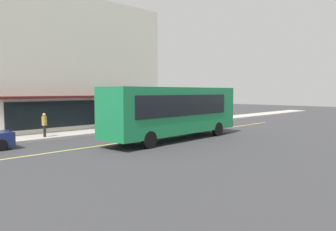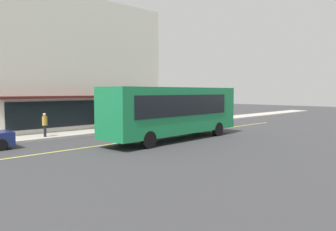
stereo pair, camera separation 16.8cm
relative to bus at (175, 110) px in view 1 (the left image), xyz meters
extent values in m
plane|color=#38383A|center=(-2.41, 1.51, -1.99)|extent=(120.00, 120.00, 0.00)
cube|color=#B2ADA3|center=(-2.41, 7.15, -1.91)|extent=(80.00, 2.69, 0.15)
cube|color=#D8D14C|center=(-2.41, 1.51, -1.98)|extent=(36.00, 0.16, 0.01)
cube|color=silver|center=(-2.41, 12.75, 3.47)|extent=(18.14, 8.51, 10.90)
cube|color=#4C1919|center=(-2.41, 8.24, 0.81)|extent=(12.70, 0.70, 0.20)
cube|color=black|center=(-2.41, 8.46, -0.49)|extent=(10.88, 0.08, 2.00)
cube|color=#197F47|center=(-0.04, 0.00, 0.01)|extent=(11.10, 2.96, 3.00)
cube|color=black|center=(5.41, 0.23, 0.37)|extent=(0.21, 2.10, 1.80)
cube|color=black|center=(-0.39, 1.25, 0.37)|extent=(8.79, 0.43, 1.32)
cube|color=black|center=(-0.28, -1.28, 0.37)|extent=(8.79, 0.43, 1.32)
cube|color=#0CF259|center=(5.48, 0.23, 1.26)|extent=(0.16, 1.90, 0.36)
cube|color=#2D2D33|center=(5.51, 0.23, -1.24)|extent=(0.26, 2.40, 0.40)
cylinder|color=black|center=(3.43, 1.28, -1.49)|extent=(1.01, 0.34, 1.00)
cylinder|color=black|center=(3.53, -0.98, -1.49)|extent=(1.01, 0.34, 1.00)
cylinder|color=black|center=(-3.60, 0.98, -1.49)|extent=(1.01, 0.34, 1.00)
cylinder|color=black|center=(-3.51, -1.28, -1.49)|extent=(1.01, 0.34, 1.00)
cylinder|color=#2D2D33|center=(6.13, 6.30, -0.24)|extent=(0.12, 0.12, 3.20)
cube|color=black|center=(6.13, 6.50, 0.91)|extent=(0.30, 0.30, 0.90)
sphere|color=red|center=(6.13, 6.67, 1.18)|extent=(0.18, 0.18, 0.18)
sphere|color=orange|center=(6.13, 6.67, 0.91)|extent=(0.18, 0.18, 0.18)
sphere|color=green|center=(6.13, 6.67, 0.64)|extent=(0.18, 0.18, 0.18)
cube|color=#14666B|center=(4.59, 4.79, -1.39)|extent=(4.36, 1.94, 0.75)
cube|color=black|center=(4.74, 4.80, -0.74)|extent=(2.46, 1.59, 0.55)
cylinder|color=black|center=(3.20, 3.93, -1.67)|extent=(0.65, 0.24, 0.64)
cylinder|color=black|center=(3.15, 5.56, -1.67)|extent=(0.65, 0.24, 0.64)
cylinder|color=black|center=(6.04, 4.02, -1.67)|extent=(0.65, 0.24, 0.64)
cylinder|color=black|center=(5.98, 5.66, -1.67)|extent=(0.65, 0.24, 0.64)
cylinder|color=black|center=(-9.64, 3.92, -1.67)|extent=(0.65, 0.25, 0.64)
cylinder|color=black|center=(4.34, 6.90, -1.39)|extent=(0.18, 0.18, 0.88)
cylinder|color=#33388C|center=(4.34, 6.90, -0.61)|extent=(0.34, 0.34, 0.70)
sphere|color=tan|center=(4.34, 6.90, -0.13)|extent=(0.25, 0.25, 0.25)
cylinder|color=black|center=(-5.98, 6.50, -1.44)|extent=(0.18, 0.18, 0.78)
cylinder|color=#B28C33|center=(-5.98, 6.50, -0.74)|extent=(0.34, 0.34, 0.62)
sphere|color=tan|center=(-5.98, 6.50, -0.32)|extent=(0.22, 0.22, 0.22)
cylinder|color=black|center=(-0.61, 7.89, -1.44)|extent=(0.18, 0.18, 0.79)
cylinder|color=#3F3F47|center=(-0.61, 7.89, -0.73)|extent=(0.34, 0.34, 0.63)
sphere|color=tan|center=(-0.61, 7.89, -0.30)|extent=(0.22, 0.22, 0.22)
camera|label=1|loc=(-15.94, -14.81, 1.25)|focal=34.88mm
camera|label=2|loc=(-15.82, -14.93, 1.25)|focal=34.88mm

